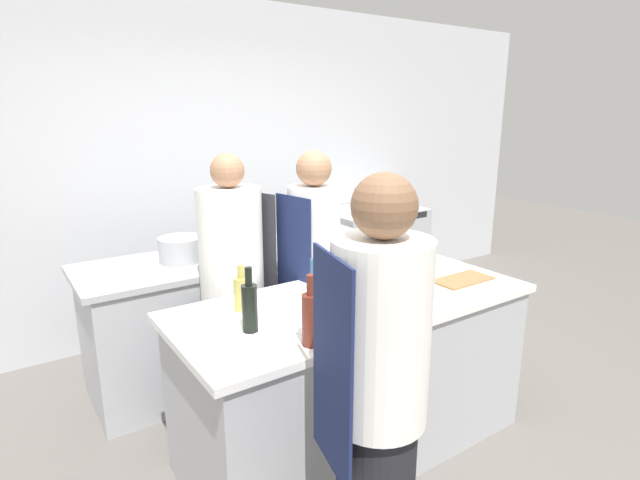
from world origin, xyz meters
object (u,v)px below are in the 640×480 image
bottle_cooking_oil (400,301)px  bottle_water (311,318)px  bottle_sauce (242,292)px  cup (414,270)px  bottle_vinegar (250,306)px  stockpot (181,249)px  chef_at_prep_near (377,401)px  bowl_mixing_large (403,285)px  chef_at_stove (233,291)px  bottle_olive_oil (317,275)px  bowl_prep_small (366,296)px  oven_range (371,255)px  chef_at_pass_far (314,282)px  bottle_wine (346,297)px

bottle_cooking_oil → bottle_water: bearing=177.7°
bottle_sauce → cup: (1.08, -0.13, -0.04)m
bottle_vinegar → cup: size_ratio=2.96×
stockpot → cup: bearing=-47.5°
chef_at_prep_near → bottle_sauce: bearing=18.9°
bottle_sauce → cup: size_ratio=2.30×
bottle_cooking_oil → bowl_mixing_large: size_ratio=0.87×
chef_at_stove → bottle_water: (-0.09, -1.00, 0.21)m
bottle_olive_oil → bowl_prep_small: 0.30m
oven_range → chef_at_pass_far: bearing=-140.7°
bottle_sauce → chef_at_pass_far: bearing=25.4°
chef_at_prep_near → bottle_sauce: (-0.09, 0.95, 0.15)m
bottle_vinegar → bottle_wine: size_ratio=1.66×
oven_range → bottle_sauce: bearing=-144.4°
bottle_cooking_oil → bowl_prep_small: size_ratio=1.08×
oven_range → bottle_cooking_oil: bottle_cooking_oil is taller
bottle_cooking_oil → stockpot: (-0.54, 1.55, -0.01)m
bottle_water → bowl_prep_small: bottle_water is taller
stockpot → bottle_cooking_oil: bearing=-70.8°
bottle_vinegar → stockpot: size_ratio=1.05×
chef_at_prep_near → bottle_water: size_ratio=5.31×
chef_at_prep_near → bottle_water: chef_at_prep_near is taller
bottle_sauce → bottle_water: size_ratio=0.75×
bottle_cooking_oil → cup: bearing=39.7°
oven_range → bowl_mixing_large: (-1.28, -1.79, 0.47)m
bottle_sauce → bowl_prep_small: 0.66m
chef_at_stove → bottle_water: bearing=-21.7°
bottle_olive_oil → bowl_prep_small: (0.15, -0.25, -0.08)m
oven_range → bottle_vinegar: (-2.23, -1.79, 0.56)m
bottle_cooking_oil → bowl_prep_small: (0.02, 0.28, -0.07)m
chef_at_pass_far → cup: 0.62m
bottle_sauce → bowl_mixing_large: bottle_sauce is taller
chef_at_stove → bottle_cooking_oil: 1.11m
bottle_vinegar → bottle_wine: (0.51, -0.06, -0.05)m
oven_range → bowl_prep_small: bearing=-130.7°
stockpot → bottle_wine: bearing=-73.2°
bottle_water → chef_at_prep_near: bearing=-88.4°
oven_range → chef_at_prep_near: 3.26m
chef_at_stove → bottle_cooking_oil: size_ratio=6.89×
oven_range → bottle_wine: size_ratio=5.34×
bottle_wine → bottle_vinegar: bearing=173.6°
chef_at_prep_near → chef_at_stove: bearing=10.5°
oven_range → chef_at_prep_near: (-2.06, -2.49, 0.38)m
bottle_water → bowl_prep_small: size_ratio=1.44×
chef_at_prep_near → chef_at_stove: chef_at_prep_near is taller
stockpot → bottle_olive_oil: bearing=-68.0°
bottle_vinegar → bottle_water: size_ratio=0.97×
chef_at_prep_near → bottle_cooking_oil: chef_at_prep_near is taller
bottle_olive_oil → chef_at_prep_near: bearing=-111.1°
oven_range → chef_at_stove: size_ratio=0.60×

